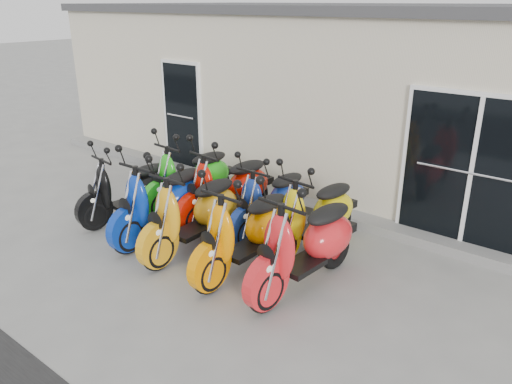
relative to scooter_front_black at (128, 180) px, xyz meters
The scene contains 15 objects.
ground 2.19m from the scooter_front_black, ahead, with size 80.00×80.00×0.00m, color gray.
building 5.81m from the scooter_front_black, 68.90° to the left, with size 14.00×6.00×3.20m, color beige.
roof_cap 6.30m from the scooter_front_black, 68.90° to the left, with size 14.20×6.20×0.16m, color #3F3F42.
front_step 3.06m from the scooter_front_black, 46.48° to the left, with size 14.00×0.40×0.15m, color gray.
door_left 2.65m from the scooter_front_black, 115.98° to the left, with size 1.07×0.08×2.22m, color black.
door_right 5.24m from the scooter_front_black, 26.50° to the left, with size 2.02×0.08×2.22m, color black.
scooter_front_black is the anchor object (origin of this frame).
scooter_front_blue 0.94m from the scooter_front_black, ahead, with size 0.76×2.08×1.54m, color #092D9F, non-canonical shape.
scooter_front_orange_a 1.65m from the scooter_front_black, ahead, with size 0.75×2.07×1.53m, color orange, non-canonical shape.
scooter_front_orange_b 2.61m from the scooter_front_black, ahead, with size 0.75×2.06×1.52m, color orange, non-canonical shape.
scooter_front_red 3.44m from the scooter_front_black, ahead, with size 0.78×2.13×1.58m, color red, non-canonical shape.
scooter_back_green 1.06m from the scooter_front_black, 63.53° to the left, with size 0.74×2.02×1.49m, color green, non-canonical shape.
scooter_back_red 1.63m from the scooter_front_black, 34.48° to the left, with size 0.75×2.07×1.53m, color #C31203, non-canonical shape.
scooter_back_blue 2.38m from the scooter_front_black, 25.06° to the left, with size 0.69×1.89×1.40m, color navy, non-canonical shape.
scooter_back_yellow 3.13m from the scooter_front_black, 18.26° to the left, with size 0.71×1.95×1.44m, color yellow, non-canonical shape.
Camera 1 is at (4.35, -4.85, 3.44)m, focal length 35.00 mm.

